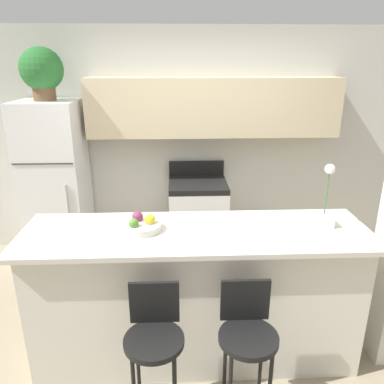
{
  "coord_description": "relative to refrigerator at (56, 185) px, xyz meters",
  "views": [
    {
      "loc": [
        -0.13,
        -2.38,
        2.19
      ],
      "look_at": [
        0.0,
        0.67,
        1.11
      ],
      "focal_mm": 35.0,
      "sensor_mm": 36.0,
      "label": 1
    }
  ],
  "objects": [
    {
      "name": "bar_stool_right",
      "position": [
        1.73,
        -2.13,
        -0.28
      ],
      "size": [
        0.36,
        0.36,
        0.94
      ],
      "color": "black",
      "rests_on": "ground_plane"
    },
    {
      "name": "wall_back",
      "position": [
        1.56,
        0.3,
        0.54
      ],
      "size": [
        5.6,
        0.38,
        2.55
      ],
      "color": "silver",
      "rests_on": "ground_plane"
    },
    {
      "name": "refrigerator",
      "position": [
        0.0,
        0.0,
        0.0
      ],
      "size": [
        0.63,
        0.66,
        1.8
      ],
      "color": "white",
      "rests_on": "ground_plane"
    },
    {
      "name": "counter_bar",
      "position": [
        1.45,
        -1.57,
        -0.37
      ],
      "size": [
        2.46,
        0.72,
        1.06
      ],
      "color": "silver",
      "rests_on": "ground_plane"
    },
    {
      "name": "potted_plant_on_fridge",
      "position": [
        -0.0,
        0.0,
        1.19
      ],
      "size": [
        0.43,
        0.43,
        0.52
      ],
      "color": "brown",
      "rests_on": "refrigerator"
    },
    {
      "name": "stove_range",
      "position": [
        1.56,
        0.02,
        -0.44
      ],
      "size": [
        0.64,
        0.63,
        1.07
      ],
      "color": "white",
      "rests_on": "ground_plane"
    },
    {
      "name": "fruit_bowl",
      "position": [
        1.06,
        -1.53,
        0.19
      ],
      "size": [
        0.29,
        0.29,
        0.12
      ],
      "color": "silver",
      "rests_on": "counter_bar"
    },
    {
      "name": "orchid_vase",
      "position": [
        2.37,
        -1.52,
        0.28
      ],
      "size": [
        0.12,
        0.12,
        0.46
      ],
      "color": "white",
      "rests_on": "counter_bar"
    },
    {
      "name": "ground_plane",
      "position": [
        1.45,
        -1.57,
        -0.9
      ],
      "size": [
        14.0,
        14.0,
        0.0
      ],
      "primitive_type": "plane",
      "color": "gray"
    },
    {
      "name": "bar_stool_left",
      "position": [
        1.17,
        -2.13,
        -0.28
      ],
      "size": [
        0.36,
        0.36,
        0.94
      ],
      "color": "black",
      "rests_on": "ground_plane"
    }
  ]
}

